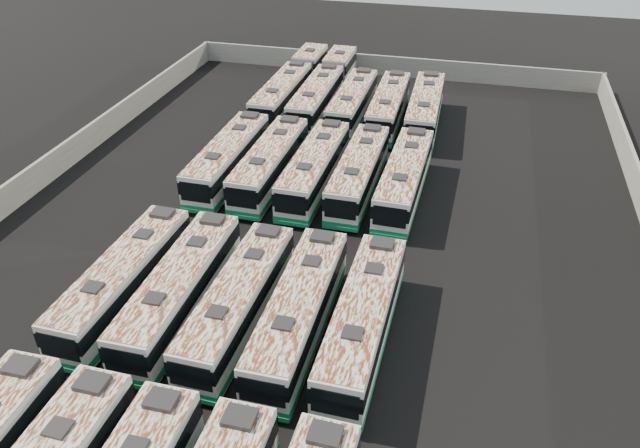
{
  "coord_description": "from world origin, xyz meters",
  "views": [
    {
      "loc": [
        9.42,
        -32.33,
        23.8
      ],
      "look_at": [
        0.72,
        1.4,
        1.6
      ],
      "focal_mm": 35.0,
      "sensor_mm": 36.0,
      "label": 1
    }
  ],
  "objects_px": {
    "bus_midfront_far_right": "(363,321)",
    "bus_back_center": "(352,103)",
    "bus_midfront_left": "(180,290)",
    "bus_midfront_right": "(299,312)",
    "bus_midback_right": "(358,173)",
    "bus_back_far_left": "(292,84)",
    "bus_midback_far_left": "(228,159)",
    "bus_midfront_far_left": "(124,280)",
    "bus_midback_far_right": "(404,179)",
    "bus_midfront_center": "(239,302)",
    "bus_back_far_right": "(425,109)",
    "bus_midback_left": "(270,163)",
    "bus_midback_center": "(314,169)",
    "bus_back_left": "(324,88)",
    "bus_back_right": "(388,107)"
  },
  "relations": [
    {
      "from": "bus_back_far_left",
      "to": "bus_back_far_right",
      "type": "xyz_separation_m",
      "value": [
        13.84,
        -3.36,
        0.03
      ]
    },
    {
      "from": "bus_midfront_center",
      "to": "bus_midback_right",
      "type": "height_order",
      "value": "bus_midback_right"
    },
    {
      "from": "bus_midfront_left",
      "to": "bus_midback_right",
      "type": "xyz_separation_m",
      "value": [
        6.94,
        16.41,
        -0.04
      ]
    },
    {
      "from": "bus_midfront_right",
      "to": "bus_midback_right",
      "type": "distance_m",
      "value": 16.57
    },
    {
      "from": "bus_midfront_far_left",
      "to": "bus_midfront_far_right",
      "type": "bearing_deg",
      "value": 1.3
    },
    {
      "from": "bus_midback_left",
      "to": "bus_midback_far_right",
      "type": "height_order",
      "value": "bus_midback_far_right"
    },
    {
      "from": "bus_midfront_right",
      "to": "bus_midfront_far_right",
      "type": "relative_size",
      "value": 1.0
    },
    {
      "from": "bus_midfront_far_right",
      "to": "bus_midback_right",
      "type": "height_order",
      "value": "bus_midfront_far_right"
    },
    {
      "from": "bus_back_center",
      "to": "bus_midback_left",
      "type": "bearing_deg",
      "value": -103.76
    },
    {
      "from": "bus_midback_far_left",
      "to": "bus_back_right",
      "type": "relative_size",
      "value": 1.02
    },
    {
      "from": "bus_midback_far_left",
      "to": "bus_back_far_left",
      "type": "bearing_deg",
      "value": 90.25
    },
    {
      "from": "bus_midfront_left",
      "to": "bus_back_center",
      "type": "bearing_deg",
      "value": 83.09
    },
    {
      "from": "bus_midback_right",
      "to": "bus_midback_far_right",
      "type": "relative_size",
      "value": 0.98
    },
    {
      "from": "bus_midback_center",
      "to": "bus_midback_far_right",
      "type": "relative_size",
      "value": 1.0
    },
    {
      "from": "bus_midback_left",
      "to": "bus_back_far_left",
      "type": "distance_m",
      "value": 17.66
    },
    {
      "from": "bus_midfront_center",
      "to": "bus_midback_far_left",
      "type": "distance_m",
      "value": 17.77
    },
    {
      "from": "bus_midfront_far_right",
      "to": "bus_midback_far_left",
      "type": "height_order",
      "value": "bus_midback_far_left"
    },
    {
      "from": "bus_midfront_right",
      "to": "bus_midfront_far_right",
      "type": "bearing_deg",
      "value": 2.95
    },
    {
      "from": "bus_midfront_far_left",
      "to": "bus_midfront_center",
      "type": "relative_size",
      "value": 1.01
    },
    {
      "from": "bus_midback_center",
      "to": "bus_midback_right",
      "type": "distance_m",
      "value": 3.42
    },
    {
      "from": "bus_midfront_right",
      "to": "bus_back_center",
      "type": "distance_m",
      "value": 30.55
    },
    {
      "from": "bus_midfront_far_right",
      "to": "bus_back_far_left",
      "type": "distance_m",
      "value": 36.28
    },
    {
      "from": "bus_back_center",
      "to": "bus_midback_far_left",
      "type": "bearing_deg",
      "value": -115.99
    },
    {
      "from": "bus_midback_center",
      "to": "bus_midfront_left",
      "type": "bearing_deg",
      "value": -101.43
    },
    {
      "from": "bus_midfront_far_right",
      "to": "bus_back_center",
      "type": "bearing_deg",
      "value": 103.79
    },
    {
      "from": "bus_midfront_center",
      "to": "bus_midback_far_right",
      "type": "relative_size",
      "value": 0.98
    },
    {
      "from": "bus_midback_far_left",
      "to": "bus_back_center",
      "type": "bearing_deg",
      "value": 63.86
    },
    {
      "from": "bus_midfront_right",
      "to": "bus_back_left",
      "type": "height_order",
      "value": "bus_back_left"
    },
    {
      "from": "bus_midback_center",
      "to": "bus_back_right",
      "type": "distance_m",
      "value": 14.32
    },
    {
      "from": "bus_midback_far_left",
      "to": "bus_midfront_far_right",
      "type": "bearing_deg",
      "value": -48.68
    },
    {
      "from": "bus_midback_center",
      "to": "bus_back_left",
      "type": "xyz_separation_m",
      "value": [
        -3.54,
        17.22,
        0.01
      ]
    },
    {
      "from": "bus_midback_right",
      "to": "bus_midfront_far_left",
      "type": "bearing_deg",
      "value": -122.19
    },
    {
      "from": "bus_midback_far_left",
      "to": "bus_midback_right",
      "type": "relative_size",
      "value": 1.02
    },
    {
      "from": "bus_midfront_right",
      "to": "bus_midback_center",
      "type": "xyz_separation_m",
      "value": [
        -3.51,
        16.39,
        0.0
      ]
    },
    {
      "from": "bus_midfront_center",
      "to": "bus_back_right",
      "type": "distance_m",
      "value": 30.48
    },
    {
      "from": "bus_back_right",
      "to": "bus_midfront_left",
      "type": "bearing_deg",
      "value": -103.8
    },
    {
      "from": "bus_midback_left",
      "to": "bus_back_far_right",
      "type": "bearing_deg",
      "value": 53.9
    },
    {
      "from": "bus_midback_left",
      "to": "bus_back_left",
      "type": "bearing_deg",
      "value": 90.58
    },
    {
      "from": "bus_midback_center",
      "to": "bus_back_far_right",
      "type": "bearing_deg",
      "value": 64.56
    },
    {
      "from": "bus_midback_center",
      "to": "bus_back_center",
      "type": "relative_size",
      "value": 1.02
    },
    {
      "from": "bus_midfront_far_left",
      "to": "bus_midback_far_right",
      "type": "bearing_deg",
      "value": 50.75
    },
    {
      "from": "bus_midback_left",
      "to": "bus_back_center",
      "type": "height_order",
      "value": "bus_midback_left"
    },
    {
      "from": "bus_midfront_left",
      "to": "bus_midback_far_left",
      "type": "xyz_separation_m",
      "value": [
        -3.48,
        16.13,
        0.01
      ]
    },
    {
      "from": "bus_midfront_right",
      "to": "bus_back_center",
      "type": "relative_size",
      "value": 1.02
    },
    {
      "from": "bus_midback_right",
      "to": "bus_back_right",
      "type": "relative_size",
      "value": 1.0
    },
    {
      "from": "bus_midfront_right",
      "to": "bus_back_right",
      "type": "distance_m",
      "value": 30.28
    },
    {
      "from": "bus_midfront_left",
      "to": "bus_midfront_far_right",
      "type": "distance_m",
      "value": 10.51
    },
    {
      "from": "bus_midfront_center",
      "to": "bus_back_far_right",
      "type": "distance_m",
      "value": 31.09
    },
    {
      "from": "bus_midback_left",
      "to": "bus_back_center",
      "type": "distance_m",
      "value": 14.45
    },
    {
      "from": "bus_midfront_far_right",
      "to": "bus_back_center",
      "type": "relative_size",
      "value": 1.02
    }
  ]
}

